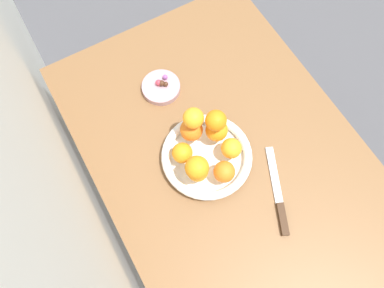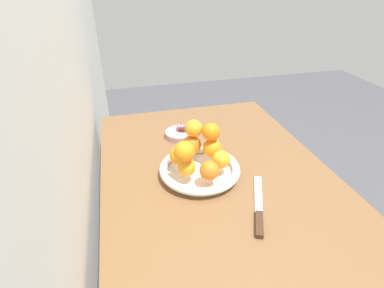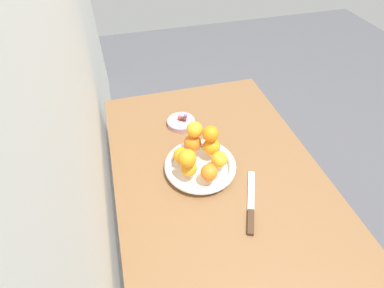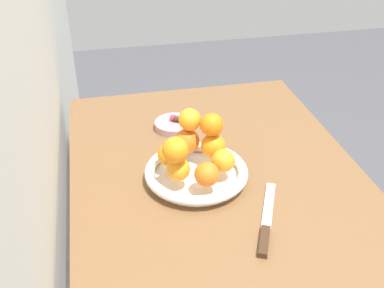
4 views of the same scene
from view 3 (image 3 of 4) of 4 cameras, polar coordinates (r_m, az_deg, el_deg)
ground_plane at (r=1.76m, az=3.24°, el=-20.85°), size 6.00×6.00×0.00m
wall_back at (r=0.78m, az=-25.42°, el=14.26°), size 4.00×0.05×2.50m
dining_table at (r=1.20m, az=4.48°, el=-7.53°), size 1.10×0.76×0.74m
fruit_bowl at (r=1.11m, az=1.57°, el=-4.26°), size 0.26×0.26×0.04m
candy_dish at (r=1.30m, az=-2.08°, el=4.14°), size 0.12×0.12×0.02m
orange_0 at (r=1.08m, az=-2.08°, el=-2.15°), size 0.06×0.06×0.06m
orange_1 at (r=1.04m, az=-0.61°, el=-4.67°), size 0.06×0.06×0.06m
orange_2 at (r=1.02m, az=3.28°, el=-5.43°), size 0.06×0.06×0.06m
orange_3 at (r=1.07m, az=5.24°, el=-2.94°), size 0.06×0.06×0.06m
orange_4 at (r=1.11m, az=3.72°, el=-0.49°), size 0.06×0.06×0.06m
orange_5 at (r=1.12m, az=0.13°, el=0.21°), size 0.07×0.07×0.07m
orange_6 at (r=1.08m, az=0.50°, el=2.77°), size 0.06×0.06×0.06m
orange_7 at (r=1.07m, az=3.57°, el=1.96°), size 0.06×0.06×0.06m
orange_8 at (r=0.99m, az=-0.94°, el=-2.74°), size 0.06×0.06×0.06m
candy_ball_0 at (r=1.31m, az=-1.22°, el=5.39°), size 0.02×0.02×0.02m
candy_ball_1 at (r=1.30m, az=-2.33°, el=5.02°), size 0.02×0.02×0.02m
candy_ball_2 at (r=1.29m, az=-1.41°, el=4.69°), size 0.02×0.02×0.02m
candy_ball_3 at (r=1.29m, az=-1.93°, el=4.90°), size 0.02×0.02×0.02m
knife at (r=1.04m, az=11.15°, el=-11.58°), size 0.25×0.13×0.01m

